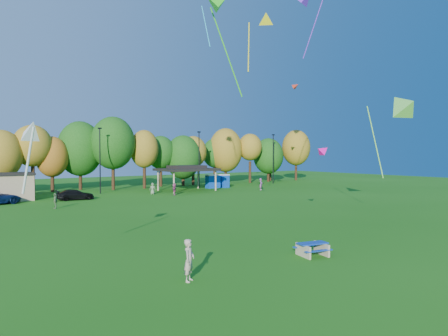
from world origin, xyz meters
TOP-DOWN VIEW (x-y plane):
  - ground at (0.00, 0.00)m, footprint 160.00×160.00m
  - tree_line at (-1.03, 45.51)m, footprint 93.57×10.55m
  - lamp_posts at (2.00, 40.00)m, footprint 64.50×0.25m
  - utility_building at (-10.00, 38.00)m, footprint 6.30×4.30m
  - pavilion at (14.00, 37.00)m, footprint 8.20×6.20m
  - porta_potties at (20.38, 38.38)m, footprint 3.75×1.77m
  - picnic_table at (0.38, -0.09)m, footprint 1.90×1.68m
  - kite_flyer at (-7.19, 0.01)m, footprint 0.79×0.76m
  - car_d at (-2.92, 34.14)m, footprint 4.41×2.02m
  - far_person_1 at (-6.58, 27.55)m, footprint 0.68×0.98m
  - far_person_2 at (7.53, 35.08)m, footprint 0.90×0.79m
  - far_person_3 at (9.36, 32.26)m, footprint 0.99×1.55m
  - far_person_5 at (23.74, 31.46)m, footprint 0.77×0.71m
  - kite_1 at (25.36, 25.84)m, footprint 1.38×1.50m
  - kite_3 at (8.86, 6.46)m, footprint 1.30×1.12m
  - kite_7 at (11.82, 26.41)m, footprint 1.74×3.97m
  - kite_9 at (16.94, 4.96)m, footprint 3.32×5.09m
  - kite_11 at (-12.53, 4.60)m, footprint 1.30×2.17m
  - kite_12 at (0.07, 9.02)m, footprint 4.15×2.64m
  - kite_13 at (7.20, 11.58)m, footprint 2.73×2.98m

SIDE VIEW (x-z plane):
  - ground at x=0.00m, z-range 0.00..0.00m
  - picnic_table at x=0.38m, z-range 0.06..0.77m
  - car_d at x=-2.92m, z-range 0.00..1.25m
  - far_person_1 at x=-6.58m, z-range 0.00..1.55m
  - far_person_2 at x=7.53m, z-range 0.00..1.55m
  - far_person_3 at x=9.36m, z-range 0.00..1.60m
  - far_person_5 at x=23.74m, z-range 0.00..1.77m
  - kite_flyer at x=-7.19m, z-range 0.00..1.82m
  - porta_potties at x=20.38m, z-range 0.01..2.19m
  - utility_building at x=-10.00m, z-range 0.01..3.26m
  - pavilion at x=14.00m, z-range 1.34..5.11m
  - lamp_posts at x=2.00m, z-range 0.36..9.45m
  - kite_3 at x=8.86m, z-range 5.19..6.31m
  - tree_line at x=-1.03m, z-range 0.34..11.49m
  - kite_11 at x=-12.53m, z-range 4.77..8.18m
  - kite_9 at x=16.94m, z-range 5.72..13.79m
  - kite_1 at x=25.36m, z-range 14.48..15.71m
  - kite_12 at x=0.07m, z-range 12.45..19.86m
  - kite_13 at x=7.20m, z-range 14.23..19.77m
  - kite_7 at x=11.82m, z-range 20.93..27.56m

